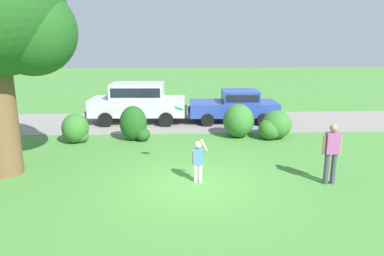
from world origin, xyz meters
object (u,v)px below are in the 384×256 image
parked_sedan (235,105)px  frisbee (179,108)px  parked_suv (138,101)px  child_thrower (198,158)px  adult_onlooker (332,151)px

parked_sedan → frisbee: bearing=-113.0°
parked_suv → child_thrower: bearing=-72.3°
frisbee → adult_onlooker: 4.52m
parked_sedan → adult_onlooker: 7.96m
parked_sedan → child_thrower: bearing=-106.7°
adult_onlooker → frisbee: bearing=163.2°
child_thrower → frisbee: bearing=117.5°
parked_sedan → parked_suv: bearing=179.0°
parked_sedan → adult_onlooker: (1.43, -7.83, 0.13)m
parked_suv → frisbee: (1.92, -6.64, 0.89)m
parked_suv → adult_onlooker: 10.02m
child_thrower → frisbee: frisbee is taller
frisbee → child_thrower: bearing=-62.5°
parked_sedan → frisbee: frisbee is taller
parked_suv → child_thrower: 8.02m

